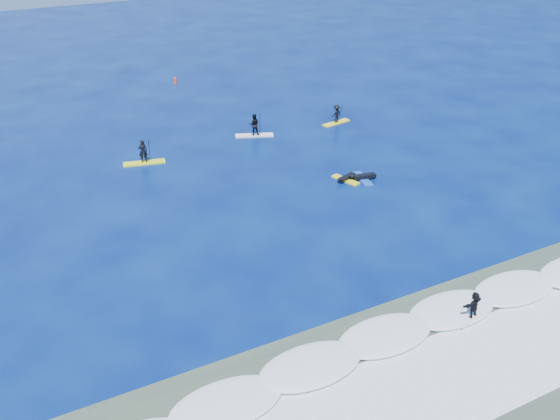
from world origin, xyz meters
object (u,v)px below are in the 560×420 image
prone_paddler_near (346,179)px  marker_buoy (175,80)px  sup_paddler_left (143,155)px  sup_paddler_center (254,127)px  sup_paddler_right (336,115)px  wave_surfer (474,306)px  prone_paddler_far (363,177)px

prone_paddler_near → marker_buoy: size_ratio=3.10×
sup_paddler_left → marker_buoy: (8.60, 17.71, -0.35)m
marker_buoy → sup_paddler_center: bearing=-87.1°
marker_buoy → prone_paddler_near: bearing=-84.1°
sup_paddler_center → sup_paddler_right: (7.35, -0.64, -0.08)m
sup_paddler_right → wave_surfer: bearing=-118.6°
sup_paddler_center → prone_paddler_near: size_ratio=1.42×
sup_paddler_center → marker_buoy: size_ratio=4.39×
sup_paddler_center → prone_paddler_far: (3.10, -10.79, -0.63)m
prone_paddler_far → marker_buoy: marker_buoy is taller
wave_surfer → prone_paddler_near: bearing=70.0°
sup_paddler_center → prone_paddler_far: size_ratio=1.28×
sup_paddler_center → sup_paddler_left: bearing=-151.0°
prone_paddler_near → wave_surfer: 15.89m
sup_paddler_left → wave_surfer: (8.28, -24.82, 0.16)m
sup_paddler_left → sup_paddler_right: bearing=15.6°
wave_surfer → sup_paddler_left: bearing=99.7°
prone_paddler_near → wave_surfer: (-3.11, -15.57, 0.67)m
sup_paddler_left → prone_paddler_far: sup_paddler_left is taller
prone_paddler_near → prone_paddler_far: 1.20m
sup_paddler_left → prone_paddler_far: size_ratio=1.28×
sup_paddler_left → sup_paddler_center: 9.49m
prone_paddler_near → sup_paddler_left: bearing=33.1°
sup_paddler_center → marker_buoy: sup_paddler_center is taller
sup_paddler_left → prone_paddler_near: bearing=-25.1°
prone_paddler_far → marker_buoy: 27.65m
sup_paddler_right → wave_surfer: 26.70m
marker_buoy → sup_paddler_right: bearing=-64.6°
sup_paddler_center → sup_paddler_right: size_ratio=1.15×
sup_paddler_right → prone_paddler_near: bearing=-129.0°
prone_paddler_near → prone_paddler_far: (1.13, -0.41, 0.02)m
sup_paddler_left → sup_paddler_right: (16.78, 0.49, 0.06)m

